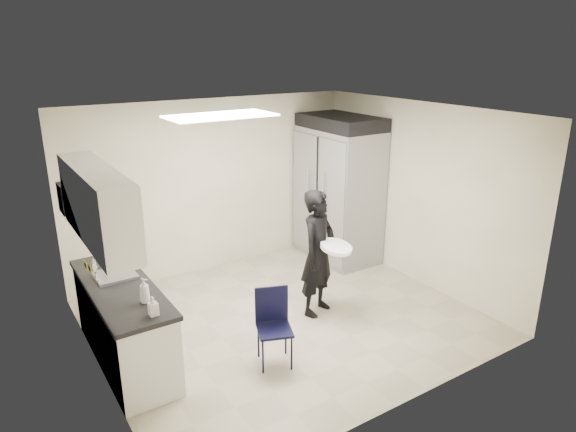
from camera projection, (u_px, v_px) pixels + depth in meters
floor at (285, 318)px, 6.56m from camera, size 4.50×4.50×0.00m
ceiling at (285, 113)px, 5.73m from camera, size 4.50×4.50×0.00m
back_wall at (214, 186)px, 7.74m from camera, size 4.50×0.00×4.50m
left_wall at (90, 264)px, 4.99m from camera, size 0.00×4.00×4.00m
right_wall at (418, 194)px, 7.30m from camera, size 0.00×4.00×4.00m
ceiling_panel at (221, 116)px, 5.75m from camera, size 1.20×0.60×0.02m
lower_counter at (124, 325)px, 5.58m from camera, size 0.60×1.90×0.86m
countertop at (120, 287)px, 5.43m from camera, size 0.64×1.95×0.05m
sink at (116, 280)px, 5.65m from camera, size 0.42×0.40×0.14m
faucet at (95, 271)px, 5.50m from camera, size 0.02×0.02×0.24m
upper_cabinets at (97, 205)px, 5.07m from camera, size 0.35×1.80×0.75m
towel_dispenser at (70, 198)px, 6.02m from camera, size 0.22×0.30×0.35m
notice_sticker_left at (90, 268)px, 5.10m from camera, size 0.00×0.12×0.07m
notice_sticker_right at (85, 265)px, 5.27m from camera, size 0.00×0.12×0.07m
commercial_fridge at (339, 195)px, 8.18m from camera, size 0.80×1.35×2.10m
fridge_compressor at (341, 122)px, 7.81m from camera, size 0.80×1.35×0.20m
folding_chair at (275, 330)px, 5.52m from camera, size 0.47×0.47×0.82m
man_tuxedo at (318, 253)px, 6.48m from camera, size 0.72×0.61×1.65m
bucket_lid at (336, 247)px, 6.31m from camera, size 0.53×0.53×0.05m
soap_bottle_a at (144, 290)px, 5.03m from camera, size 0.14×0.14×0.26m
soap_bottle_b at (153, 306)px, 4.80m from camera, size 0.09×0.09×0.19m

